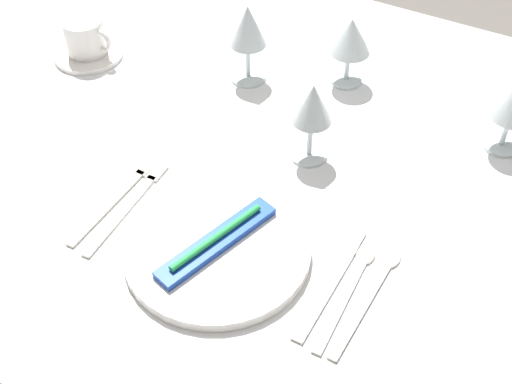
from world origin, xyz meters
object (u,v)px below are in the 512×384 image
at_px(wine_glass_far, 312,107).
at_px(fork_outer, 130,204).
at_px(wine_glass_left, 351,38).
at_px(dinner_knife, 330,285).
at_px(dinner_plate, 217,248).
at_px(fork_inner, 118,196).
at_px(wine_glass_right, 248,30).
at_px(spoon_soup, 352,283).
at_px(spoon_dessert, 374,288).
at_px(coffee_cup_left, 86,36).
at_px(toothbrush_package, 217,241).

bearing_deg(wine_glass_far, fork_outer, -129.90).
bearing_deg(wine_glass_left, dinner_knife, -69.39).
height_order(dinner_plate, wine_glass_far, wine_glass_far).
xyz_separation_m(fork_outer, fork_inner, (-0.03, 0.00, 0.00)).
height_order(wine_glass_right, wine_glass_far, wine_glass_right).
bearing_deg(wine_glass_far, spoon_soup, -51.63).
relative_size(dinner_plate, wine_glass_left, 2.05).
bearing_deg(dinner_plate, spoon_dessert, 12.05).
xyz_separation_m(spoon_dessert, coffee_cup_left, (-0.71, 0.26, 0.04)).
bearing_deg(spoon_soup, fork_inner, -176.92).
relative_size(wine_glass_left, wine_glass_far, 0.91).
height_order(wine_glass_left, wine_glass_right, wine_glass_right).
xyz_separation_m(fork_outer, dinner_knife, (0.34, 0.01, 0.00)).
bearing_deg(coffee_cup_left, spoon_dessert, -20.20).
distance_m(toothbrush_package, wine_glass_right, 0.44).
distance_m(fork_outer, spoon_dessert, 0.40).
bearing_deg(wine_glass_left, dinner_plate, -89.95).
relative_size(fork_outer, dinner_knife, 0.99).
xyz_separation_m(toothbrush_package, spoon_dessert, (0.23, 0.05, -0.02)).
height_order(dinner_plate, coffee_cup_left, coffee_cup_left).
relative_size(toothbrush_package, fork_outer, 0.96).
height_order(toothbrush_package, wine_glass_left, wine_glass_left).
distance_m(dinner_plate, spoon_dessert, 0.23).
xyz_separation_m(coffee_cup_left, wine_glass_left, (0.49, 0.17, 0.05)).
height_order(toothbrush_package, fork_inner, toothbrush_package).
bearing_deg(fork_inner, wine_glass_left, 66.80).
xyz_separation_m(fork_outer, wine_glass_right, (0.00, 0.38, 0.11)).
bearing_deg(fork_inner, fork_outer, -6.79).
distance_m(coffee_cup_left, wine_glass_left, 0.52).
xyz_separation_m(fork_outer, wine_glass_left, (0.17, 0.46, 0.09)).
bearing_deg(wine_glass_right, wine_glass_left, 25.44).
relative_size(coffee_cup_left, wine_glass_far, 0.69).
bearing_deg(dinner_knife, fork_outer, -179.10).
bearing_deg(spoon_dessert, fork_outer, -175.45).
bearing_deg(wine_glass_right, dinner_plate, -67.03).
xyz_separation_m(toothbrush_package, wine_glass_right, (-0.17, 0.40, 0.08)).
relative_size(toothbrush_package, wine_glass_left, 1.55).
bearing_deg(spoon_dessert, dinner_plate, -167.95).
relative_size(toothbrush_package, wine_glass_right, 1.35).
bearing_deg(spoon_soup, wine_glass_left, 114.27).
relative_size(fork_outer, wine_glass_right, 1.41).
bearing_deg(spoon_dessert, dinner_knife, -154.97).
bearing_deg(fork_outer, spoon_dessert, 4.55).
bearing_deg(wine_glass_far, wine_glass_right, 143.81).
height_order(coffee_cup_left, wine_glass_far, wine_glass_far).
distance_m(fork_inner, spoon_dessert, 0.43).
xyz_separation_m(fork_outer, wine_glass_far, (0.20, 0.24, 0.10)).
relative_size(spoon_dessert, coffee_cup_left, 2.09).
xyz_separation_m(toothbrush_package, wine_glass_far, (0.03, 0.26, 0.08)).
bearing_deg(spoon_soup, coffee_cup_left, 158.44).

